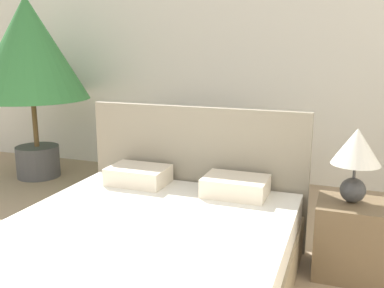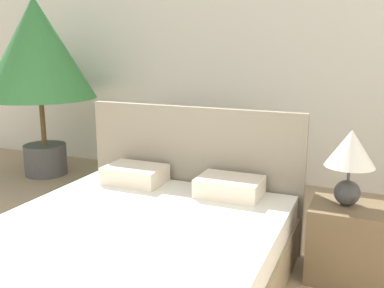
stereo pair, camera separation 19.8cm
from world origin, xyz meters
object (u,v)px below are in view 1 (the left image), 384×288
Objects in this scene: side_table at (187,173)px; armchair_near_window_right at (232,174)px; nightstand at (352,239)px; table_lamp at (356,154)px; bed at (141,261)px; armchair_near_window_left at (149,166)px; potted_palm at (29,54)px.

armchair_near_window_right is at bearing 5.99° from side_table.
table_lamp is (-0.02, 0.02, 0.61)m from nightstand.
bed is 2.00m from armchair_near_window_right.
nightstand is at bearing 32.54° from bed.
nightstand is (1.25, 0.80, -0.01)m from bed.
armchair_near_window_right is 1.69m from nightstand.
armchair_near_window_right is (0.96, -0.00, 0.00)m from armchair_near_window_left.
table_lamp reaches higher than armchair_near_window_right.
potted_palm is 4.05× the size of nightstand.
potted_palm is at bearing 179.54° from side_table.
table_lamp is at bearing -34.44° from side_table.
nightstand is (3.67, -1.17, -1.24)m from potted_palm.
potted_palm reaches higher than bed.
table_lamp is 1.02× the size of side_table.
armchair_near_window_left is 1.62× the size of table_lamp.
bed is 4.09× the size of nightstand.
potted_palm is (-1.51, -0.03, 1.23)m from armchair_near_window_left.
armchair_near_window_left is 1.95m from potted_palm.
potted_palm is at bearing 178.71° from armchair_near_window_right.
armchair_near_window_left is at bearing 151.00° from table_lamp.
table_lamp is (1.17, -1.18, 0.61)m from armchair_near_window_right.
potted_palm reaches higher than nightstand.
armchair_near_window_right is 0.39× the size of potted_palm.
side_table is (-1.65, 1.13, -0.63)m from table_lamp.
potted_palm reaches higher than armchair_near_window_left.
table_lamp is at bearing 143.21° from nightstand.
table_lamp is (1.23, 0.82, 0.61)m from bed.
armchair_near_window_right is 0.48m from side_table.
table_lamp is at bearing -28.56° from armchair_near_window_left.
table_lamp is (3.65, -1.15, -0.62)m from potted_palm.
bed reaches higher than side_table.
nightstand is 2.03m from side_table.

